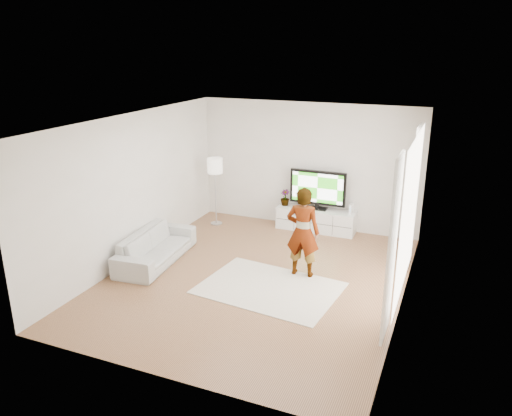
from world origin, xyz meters
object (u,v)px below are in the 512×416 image
at_px(player, 303,232).
at_px(media_console, 316,220).
at_px(floor_lamp, 215,169).
at_px(television, 318,188).
at_px(sofa, 156,247).
at_px(rug, 269,288).

bearing_deg(player, media_console, -82.84).
bearing_deg(player, floor_lamp, -37.06).
bearing_deg(television, media_console, -90.00).
relative_size(television, player, 0.76).
bearing_deg(sofa, media_console, -45.66).
bearing_deg(media_console, sofa, -130.34).
distance_m(rug, floor_lamp, 3.66).
bearing_deg(rug, floor_lamp, 132.23).
height_order(media_console, television, television).
relative_size(television, floor_lamp, 0.81).
xyz_separation_m(player, sofa, (-2.77, -0.49, -0.53)).
bearing_deg(rug, media_console, 90.88).
bearing_deg(floor_lamp, player, -34.44).
height_order(television, sofa, television).
distance_m(media_console, floor_lamp, 2.54).
xyz_separation_m(media_console, rug, (0.05, -3.02, -0.24)).
relative_size(media_console, sofa, 0.87).
bearing_deg(sofa, floor_lamp, -8.22).
bearing_deg(rug, television, 90.88).
bearing_deg(player, rug, 61.36).
relative_size(player, floor_lamp, 1.05).
distance_m(rug, player, 1.15).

